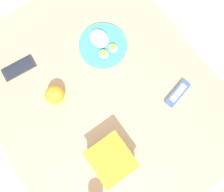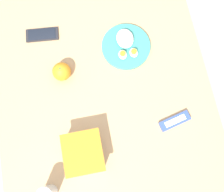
{
  "view_description": "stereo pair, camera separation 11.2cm",
  "coord_description": "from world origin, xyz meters",
  "px_view_note": "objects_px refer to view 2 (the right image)",
  "views": [
    {
      "loc": [
        -0.25,
        0.12,
        1.86
      ],
      "look_at": [
        -0.04,
        -0.03,
        0.76
      ],
      "focal_mm": 42.0,
      "sensor_mm": 36.0,
      "label": 1
    },
    {
      "loc": [
        -0.3,
        0.02,
        1.86
      ],
      "look_at": [
        -0.04,
        -0.03,
        0.76
      ],
      "focal_mm": 42.0,
      "sensor_mm": 36.0,
      "label": 2
    }
  ],
  "objects_px": {
    "orange_fruit": "(62,72)",
    "rice_plate": "(126,45)",
    "cell_phone": "(42,35)",
    "candy_bar": "(175,121)",
    "food_container": "(84,153)"
  },
  "relations": [
    {
      "from": "candy_bar",
      "to": "cell_phone",
      "type": "height_order",
      "value": "candy_bar"
    },
    {
      "from": "orange_fruit",
      "to": "cell_phone",
      "type": "height_order",
      "value": "orange_fruit"
    },
    {
      "from": "rice_plate",
      "to": "cell_phone",
      "type": "distance_m",
      "value": 0.39
    },
    {
      "from": "food_container",
      "to": "cell_phone",
      "type": "xyz_separation_m",
      "value": [
        0.57,
        0.11,
        -0.04
      ]
    },
    {
      "from": "food_container",
      "to": "orange_fruit",
      "type": "height_order",
      "value": "food_container"
    },
    {
      "from": "orange_fruit",
      "to": "cell_phone",
      "type": "bearing_deg",
      "value": 17.97
    },
    {
      "from": "orange_fruit",
      "to": "rice_plate",
      "type": "bearing_deg",
      "value": -75.53
    },
    {
      "from": "food_container",
      "to": "cell_phone",
      "type": "height_order",
      "value": "food_container"
    },
    {
      "from": "orange_fruit",
      "to": "rice_plate",
      "type": "xyz_separation_m",
      "value": [
        0.08,
        -0.3,
        -0.02
      ]
    },
    {
      "from": "orange_fruit",
      "to": "candy_bar",
      "type": "xyz_separation_m",
      "value": [
        -0.3,
        -0.44,
        -0.03
      ]
    },
    {
      "from": "rice_plate",
      "to": "candy_bar",
      "type": "height_order",
      "value": "rice_plate"
    },
    {
      "from": "rice_plate",
      "to": "cell_phone",
      "type": "height_order",
      "value": "rice_plate"
    },
    {
      "from": "orange_fruit",
      "to": "rice_plate",
      "type": "distance_m",
      "value": 0.31
    },
    {
      "from": "orange_fruit",
      "to": "food_container",
      "type": "bearing_deg",
      "value": -173.98
    },
    {
      "from": "orange_fruit",
      "to": "candy_bar",
      "type": "relative_size",
      "value": 0.58
    }
  ]
}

